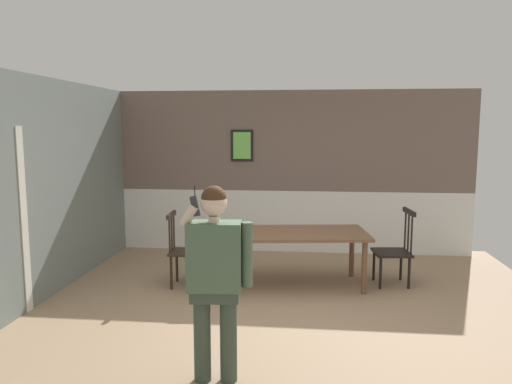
{
  "coord_description": "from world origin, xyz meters",
  "views": [
    {
      "loc": [
        0.25,
        -5.12,
        2.08
      ],
      "look_at": [
        -0.22,
        -0.62,
        1.48
      ],
      "focal_mm": 34.13,
      "sensor_mm": 36.0,
      "label": 1
    }
  ],
  "objects_px": {
    "chair_by_doorway": "(395,250)",
    "person_figure": "(215,271)",
    "dining_table": "(289,237)",
    "chair_near_window": "(183,250)"
  },
  "relations": [
    {
      "from": "chair_by_doorway",
      "to": "person_figure",
      "type": "distance_m",
      "value": 3.34
    },
    {
      "from": "dining_table",
      "to": "chair_near_window",
      "type": "height_order",
      "value": "chair_near_window"
    },
    {
      "from": "chair_near_window",
      "to": "person_figure",
      "type": "relative_size",
      "value": 0.6
    },
    {
      "from": "chair_by_doorway",
      "to": "person_figure",
      "type": "height_order",
      "value": "person_figure"
    },
    {
      "from": "dining_table",
      "to": "person_figure",
      "type": "bearing_deg",
      "value": -101.28
    },
    {
      "from": "chair_by_doorway",
      "to": "person_figure",
      "type": "xyz_separation_m",
      "value": [
        -1.9,
        -2.7,
        0.46
      ]
    },
    {
      "from": "chair_near_window",
      "to": "person_figure",
      "type": "xyz_separation_m",
      "value": [
        0.88,
        -2.37,
        0.46
      ]
    },
    {
      "from": "dining_table",
      "to": "person_figure",
      "type": "relative_size",
      "value": 1.3
    },
    {
      "from": "dining_table",
      "to": "chair_by_doorway",
      "type": "distance_m",
      "value": 1.42
    },
    {
      "from": "dining_table",
      "to": "chair_by_doorway",
      "type": "height_order",
      "value": "chair_by_doorway"
    }
  ]
}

